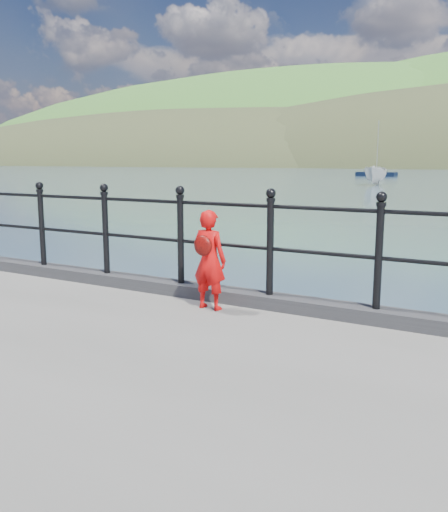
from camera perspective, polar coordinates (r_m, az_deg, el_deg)
The scene contains 6 objects.
ground at distance 6.91m, azimuth 0.56°, elevation -12.47°, with size 600.00×600.00×0.00m, color #2D4251.
kerb at distance 6.45m, azimuth -0.07°, elevation -4.06°, with size 60.00×0.30×0.15m, color #28282B.
railing at distance 6.31m, azimuth -0.07°, elevation 2.55°, with size 18.11×0.11×1.20m.
child at distance 6.00m, azimuth -1.59°, elevation -0.35°, with size 0.41×0.32×1.12m.
launch_white at distance 58.96m, azimuth 15.70°, elevation 8.16°, with size 1.99×5.28×2.04m, color silver.
sailboat_left at distance 90.26m, azimuth 15.74°, elevation 8.28°, with size 6.47×2.70×8.90m.
Camera 1 is at (3.08, -5.59, 2.65)m, focal length 38.00 mm.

